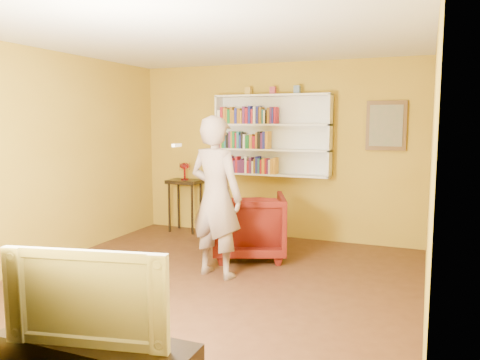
# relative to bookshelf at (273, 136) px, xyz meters

# --- Properties ---
(room_shell) EXTENTS (5.30, 5.80, 2.88)m
(room_shell) POSITION_rel_bookshelf_xyz_m (0.00, -2.41, -0.58)
(room_shell) COLOR #402414
(room_shell) RESTS_ON ground
(bookshelf) EXTENTS (1.80, 0.29, 1.23)m
(bookshelf) POSITION_rel_bookshelf_xyz_m (0.00, 0.00, 0.00)
(bookshelf) COLOR white
(bookshelf) RESTS_ON room_shell
(books_row_lower) EXTENTS (0.95, 0.19, 0.27)m
(books_row_lower) POSITION_rel_bookshelf_xyz_m (-0.38, -0.11, -0.46)
(books_row_lower) COLOR black
(books_row_lower) RESTS_ON bookshelf
(books_row_middle) EXTENTS (0.83, 0.19, 0.27)m
(books_row_middle) POSITION_rel_bookshelf_xyz_m (-0.43, -0.11, -0.08)
(books_row_middle) COLOR #562062
(books_row_middle) RESTS_ON bookshelf
(books_row_upper) EXTENTS (0.95, 0.19, 0.27)m
(books_row_upper) POSITION_rel_bookshelf_xyz_m (-0.38, -0.11, 0.30)
(books_row_upper) COLOR white
(books_row_upper) RESTS_ON bookshelf
(ornament_left) EXTENTS (0.08, 0.08, 0.12)m
(ornament_left) POSITION_rel_bookshelf_xyz_m (-0.39, -0.06, 0.68)
(ornament_left) COLOR gold
(ornament_left) RESTS_ON bookshelf
(ornament_centre) EXTENTS (0.08, 0.08, 0.11)m
(ornament_centre) POSITION_rel_bookshelf_xyz_m (0.01, -0.06, 0.68)
(ornament_centre) COLOR #A13550
(ornament_centre) RESTS_ON bookshelf
(ornament_right) EXTENTS (0.09, 0.09, 0.12)m
(ornament_right) POSITION_rel_bookshelf_xyz_m (0.38, -0.06, 0.68)
(ornament_right) COLOR slate
(ornament_right) RESTS_ON bookshelf
(framed_painting) EXTENTS (0.55, 0.05, 0.70)m
(framed_painting) POSITION_rel_bookshelf_xyz_m (1.65, 0.05, 0.16)
(framed_painting) COLOR #4E3416
(framed_painting) RESTS_ON room_shell
(console_table) EXTENTS (0.53, 0.40, 0.86)m
(console_table) POSITION_rel_bookshelf_xyz_m (-1.47, -0.16, -0.88)
(console_table) COLOR black
(console_table) RESTS_ON ground
(ruby_lustre) EXTENTS (0.18, 0.18, 0.28)m
(ruby_lustre) POSITION_rel_bookshelf_xyz_m (-1.47, -0.16, -0.53)
(ruby_lustre) COLOR maroon
(ruby_lustre) RESTS_ON console_table
(armchair) EXTENTS (1.21, 1.22, 0.86)m
(armchair) POSITION_rel_bookshelf_xyz_m (0.05, -1.15, -1.16)
(armchair) COLOR #400504
(armchair) RESTS_ON ground
(person) EXTENTS (0.76, 0.57, 1.87)m
(person) POSITION_rel_bookshelf_xyz_m (-0.04, -2.02, -0.66)
(person) COLOR #796559
(person) RESTS_ON ground
(game_remote) EXTENTS (0.04, 0.15, 0.04)m
(game_remote) POSITION_rel_bookshelf_xyz_m (-0.34, -2.39, -0.05)
(game_remote) COLOR white
(game_remote) RESTS_ON person
(television) EXTENTS (1.04, 0.34, 0.59)m
(television) POSITION_rel_bookshelf_xyz_m (0.36, -4.66, -0.83)
(television) COLOR black
(television) RESTS_ON tv_cabinet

